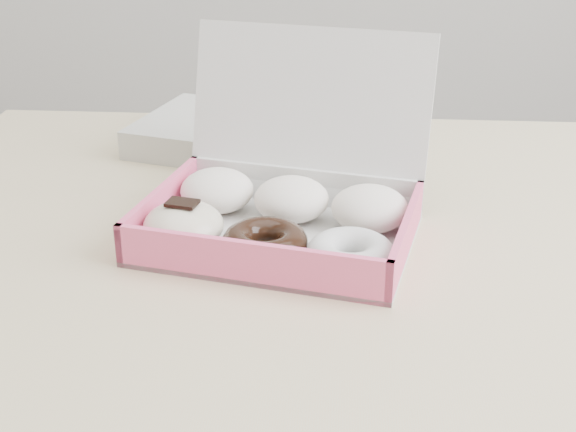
{
  "coord_description": "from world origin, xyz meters",
  "views": [
    {
      "loc": [
        -0.09,
        -0.74,
        1.12
      ],
      "look_at": [
        -0.14,
        -0.03,
        0.78
      ],
      "focal_mm": 50.0,
      "sensor_mm": 36.0,
      "label": 1
    }
  ],
  "objects": [
    {
      "name": "table",
      "position": [
        0.0,
        0.0,
        0.67
      ],
      "size": [
        1.2,
        0.8,
        0.75
      ],
      "color": "#D4BC8B",
      "rests_on": "ground"
    },
    {
      "name": "newspapers",
      "position": [
        -0.23,
        0.26,
        0.77
      ],
      "size": [
        0.27,
        0.24,
        0.04
      ],
      "primitive_type": "cube",
      "rotation": [
        0.0,
        0.0,
        -0.27
      ],
      "color": "silver",
      "rests_on": "table"
    },
    {
      "name": "donut_box",
      "position": [
        -0.15,
        0.0,
        0.78
      ],
      "size": [
        0.31,
        0.29,
        0.19
      ],
      "rotation": [
        0.0,
        0.0,
        -0.21
      ],
      "color": "silver",
      "rests_on": "table"
    }
  ]
}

